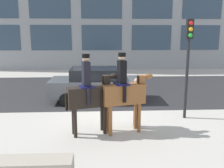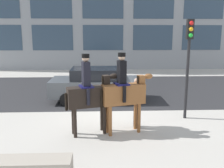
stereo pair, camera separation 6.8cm
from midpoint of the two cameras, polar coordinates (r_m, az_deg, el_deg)
The scene contains 7 objects.
ground_plane at distance 10.12m, azimuth -1.22°, elevation -7.10°, with size 80.00×80.00×0.00m, color beige.
road_surface at distance 14.70m, azimuth -1.61°, elevation -1.18°, with size 25.19×8.50×0.01m.
mounted_horse_lead at distance 7.98m, azimuth -4.95°, elevation -2.30°, with size 1.71×0.80×2.61m.
mounted_horse_companion at distance 8.06m, azimuth 3.06°, elevation -1.85°, with size 1.76×0.79×2.64m.
pedestrian_bystander at distance 8.60m, azimuth 5.81°, elevation -3.37°, with size 0.80×0.63×1.75m.
street_car_near_lane at distance 12.09m, azimuth -3.37°, elevation -0.02°, with size 4.42×2.03×1.60m.
traffic_light at distance 9.69m, azimuth 17.32°, elevation 6.80°, with size 0.24×0.29×3.74m.
Camera 2 is at (-0.15, -9.59, 3.23)m, focal length 40.00 mm.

